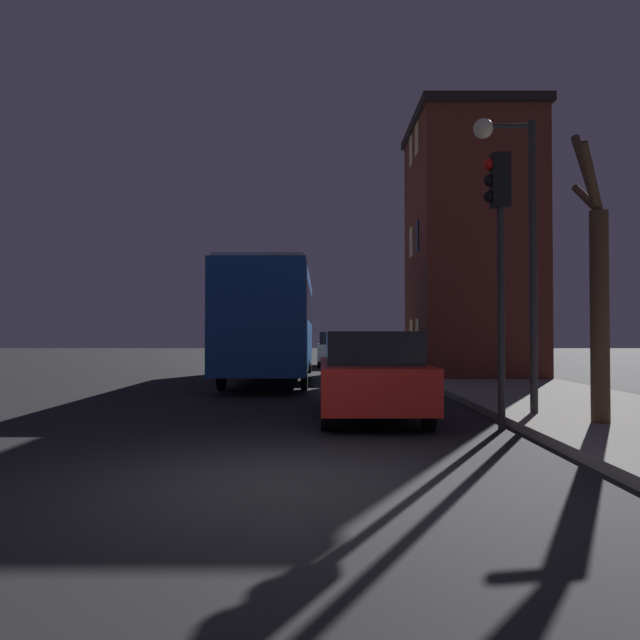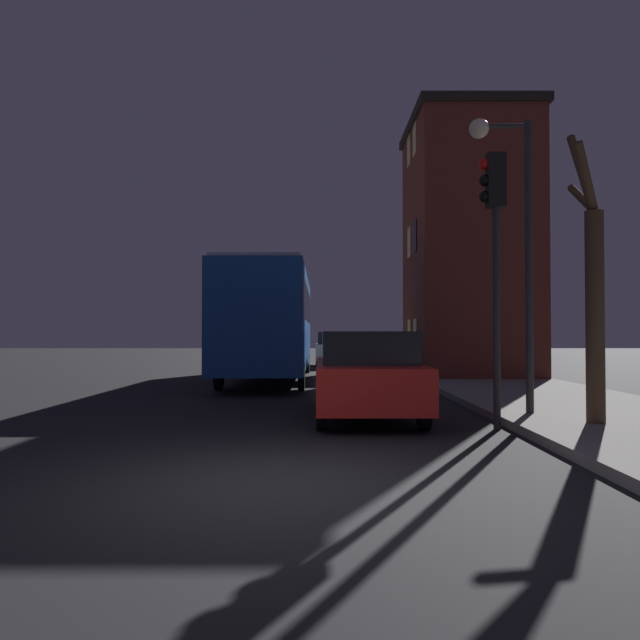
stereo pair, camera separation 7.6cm
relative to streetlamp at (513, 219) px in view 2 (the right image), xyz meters
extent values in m
plane|color=black|center=(-3.93, -4.67, -3.69)|extent=(120.00, 120.00, 0.00)
cube|color=brown|center=(1.80, 11.01, 0.88)|extent=(3.99, 5.26, 8.84)
cube|color=black|center=(1.80, 11.01, 5.46)|extent=(4.23, 5.50, 0.30)
cube|color=#F2D172|center=(-0.21, 10.31, -2.14)|extent=(0.03, 0.70, 1.10)
cube|color=#F2D172|center=(-0.21, 11.71, -2.14)|extent=(0.03, 0.70, 1.10)
cube|color=black|center=(-0.21, 10.31, 1.28)|extent=(0.03, 0.70, 1.10)
cube|color=#F2D172|center=(-0.21, 11.71, 1.28)|extent=(0.03, 0.70, 1.10)
cube|color=#F2D172|center=(-0.21, 10.31, 4.71)|extent=(0.03, 0.70, 1.10)
cube|color=#F2D172|center=(-0.21, 11.71, 4.71)|extent=(0.03, 0.70, 1.10)
cylinder|color=#28282B|center=(0.29, 0.00, -0.87)|extent=(0.14, 0.14, 5.34)
cylinder|color=#28282B|center=(-0.16, 0.00, 1.70)|extent=(0.90, 0.09, 0.09)
sphere|color=#F4EAC6|center=(-0.61, 0.00, 1.65)|extent=(0.36, 0.36, 0.36)
cylinder|color=#28282B|center=(-0.60, -1.01, -1.84)|extent=(0.12, 0.12, 3.68)
cube|color=black|center=(-0.60, -1.01, 0.45)|extent=(0.30, 0.24, 0.90)
sphere|color=red|center=(-0.78, -1.01, 0.72)|extent=(0.20, 0.20, 0.20)
sphere|color=black|center=(-0.78, -1.01, 0.45)|extent=(0.20, 0.20, 0.20)
sphere|color=black|center=(-0.78, -1.01, 0.18)|extent=(0.20, 0.20, 0.20)
cylinder|color=#473323|center=(0.93, -1.24, -1.82)|extent=(0.29, 0.29, 3.43)
cylinder|color=#473323|center=(0.93, -0.80, 0.19)|extent=(0.14, 0.96, 0.69)
cylinder|color=#473323|center=(0.71, -1.48, 0.38)|extent=(0.63, 0.66, 1.06)
cylinder|color=#473323|center=(0.89, -0.90, 0.61)|extent=(0.25, 0.84, 1.49)
cube|color=#194793|center=(-5.20, 9.97, -1.68)|extent=(2.49, 11.82, 3.04)
cube|color=black|center=(-5.20, 9.97, -1.14)|extent=(2.51, 10.88, 1.10)
cube|color=#B2B2B2|center=(-5.20, 9.97, -0.10)|extent=(2.37, 11.23, 0.12)
cylinder|color=black|center=(-4.04, 13.81, -3.21)|extent=(0.18, 0.96, 0.96)
cylinder|color=black|center=(-6.35, 13.81, -3.21)|extent=(0.18, 0.96, 0.96)
cylinder|color=black|center=(-4.04, 6.13, -3.21)|extent=(0.18, 0.96, 0.96)
cylinder|color=black|center=(-6.35, 6.13, -3.21)|extent=(0.18, 0.96, 0.96)
cube|color=#B21E19|center=(-2.66, 0.45, -3.01)|extent=(1.85, 4.74, 0.74)
cube|color=black|center=(-2.66, 0.21, -2.35)|extent=(1.63, 2.47, 0.58)
cylinder|color=black|center=(-1.82, 1.99, -3.38)|extent=(0.18, 0.62, 0.62)
cylinder|color=black|center=(-3.49, 1.99, -3.38)|extent=(0.18, 0.62, 0.62)
cylinder|color=black|center=(-1.82, -1.09, -3.38)|extent=(0.18, 0.62, 0.62)
cylinder|color=black|center=(-3.49, -1.09, -3.38)|extent=(0.18, 0.62, 0.62)
cube|color=olive|center=(-2.43, 10.77, -3.02)|extent=(1.81, 4.38, 0.71)
cube|color=black|center=(-2.43, 10.55, -2.38)|extent=(1.59, 2.28, 0.58)
cylinder|color=black|center=(-1.62, 12.19, -3.38)|extent=(0.18, 0.61, 0.61)
cylinder|color=black|center=(-3.25, 12.19, -3.38)|extent=(0.18, 0.61, 0.61)
cylinder|color=black|center=(-1.62, 9.35, -3.38)|extent=(0.18, 0.61, 0.61)
cylinder|color=black|center=(-3.25, 9.35, -3.38)|extent=(0.18, 0.61, 0.61)
cube|color=beige|center=(-2.83, 18.69, -2.99)|extent=(1.78, 3.98, 0.75)
cube|color=black|center=(-2.83, 18.49, -2.32)|extent=(1.57, 2.07, 0.59)
cylinder|color=black|center=(-2.03, 19.98, -3.36)|extent=(0.18, 0.64, 0.64)
cylinder|color=black|center=(-3.63, 19.98, -3.36)|extent=(0.18, 0.64, 0.64)
cylinder|color=black|center=(-2.03, 17.39, -3.36)|extent=(0.18, 0.64, 0.64)
cylinder|color=black|center=(-3.63, 17.39, -3.36)|extent=(0.18, 0.64, 0.64)
camera|label=1|loc=(-3.60, -11.32, -2.10)|focal=35.00mm
camera|label=2|loc=(-3.52, -11.32, -2.10)|focal=35.00mm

